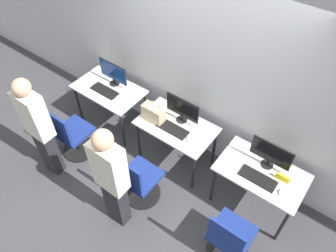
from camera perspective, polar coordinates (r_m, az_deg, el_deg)
name	(u,v)px	position (r m, az deg, el deg)	size (l,w,h in m)	color
ground_plane	(163,173)	(4.63, -0.92, -8.13)	(20.00, 20.00, 0.00)	#3D3D42
wall_back	(199,66)	(4.03, 5.34, 10.39)	(12.00, 0.05, 2.80)	#B7BCC1
desk_left	(109,93)	(4.87, -10.18, 5.66)	(1.01, 0.62, 0.72)	silver
monitor_left	(113,73)	(4.75, -9.55, 9.14)	(0.48, 0.14, 0.36)	black
keyboard_left	(105,91)	(4.76, -10.99, 6.04)	(0.42, 0.17, 0.02)	black
mouse_left	(117,99)	(4.60, -8.79, 4.72)	(0.06, 0.09, 0.03)	silver
office_chair_left	(72,136)	(4.75, -16.37, -1.71)	(0.48, 0.48, 0.89)	black
person_left	(38,126)	(4.30, -21.65, -0.02)	(0.36, 0.21, 1.60)	#232328
desk_center	(176,130)	(4.29, 1.47, -0.70)	(1.01, 0.62, 0.72)	silver
monitor_center	(182,109)	(4.14, 2.51, 2.96)	(0.48, 0.14, 0.36)	black
keyboard_center	(173,129)	(4.16, 0.79, -0.51)	(0.42, 0.17, 0.02)	black
mouse_center	(190,138)	(4.06, 3.79, -2.13)	(0.06, 0.09, 0.03)	silver
office_chair_center	(138,182)	(4.13, -5.22, -9.63)	(0.48, 0.48, 0.89)	black
person_center	(111,178)	(3.58, -9.85, -8.86)	(0.36, 0.21, 1.62)	#232328
desk_right	(260,176)	(3.99, 15.81, -8.42)	(1.01, 0.62, 0.72)	silver
monitor_right	(271,154)	(3.84, 17.48, -4.72)	(0.48, 0.14, 0.36)	black
keyboard_right	(258,178)	(3.85, 15.38, -8.76)	(0.42, 0.17, 0.02)	black
mouse_right	(281,192)	(3.82, 19.14, -10.76)	(0.06, 0.09, 0.03)	silver
office_chair_right	(229,240)	(3.83, 10.51, -18.87)	(0.48, 0.48, 0.89)	black
handbag	(153,113)	(4.21, -2.56, 2.25)	(0.30, 0.18, 0.25)	tan
placard_right	(282,178)	(3.89, 19.32, -8.52)	(0.16, 0.03, 0.08)	yellow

